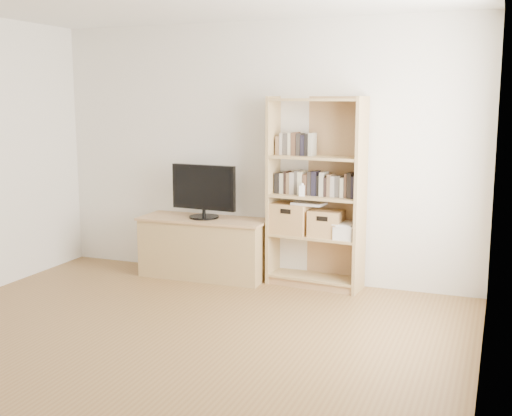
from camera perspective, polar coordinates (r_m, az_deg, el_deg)
The scene contains 13 objects.
floor at distance 4.66m, azimuth -10.93°, elevation -13.66°, with size 4.50×5.00×0.01m, color brown.
back_wall at distance 6.55m, azimuth 0.38°, elevation 5.01°, with size 4.50×0.02×2.60m, color white.
right_wall at distance 3.65m, azimuth 19.86°, elevation 0.69°, with size 0.02×5.00×2.60m, color white.
tv_stand at distance 6.70m, azimuth -4.60°, elevation -3.61°, with size 1.30×0.49×0.60m, color tan.
bookshelf at distance 6.24m, azimuth 5.33°, elevation 1.30°, with size 0.93×0.33×1.86m, color tan.
television at distance 6.58m, azimuth -4.68°, elevation 1.52°, with size 0.71×0.05×0.56m, color black.
books_row_mid at distance 6.25m, azimuth 5.41°, elevation 2.09°, with size 0.78×0.15×0.21m, color black.
books_row_upper at distance 6.29m, azimuth 3.70°, elevation 5.54°, with size 0.35×0.13×0.18m, color black.
baby_monitor at distance 6.18m, azimuth 4.10°, elevation 1.54°, with size 0.05×0.03×0.10m, color white.
basket_left at distance 6.37m, azimuth 3.20°, elevation -0.89°, with size 0.36×0.30×0.30m, color tan.
basket_right at distance 6.24m, azimuth 6.25°, elevation -1.37°, with size 0.31×0.25×0.25m, color tan.
laptop at distance 6.26m, azimuth 4.74°, elevation 0.41°, with size 0.30×0.21×0.02m, color white.
magazine_stack at distance 6.19m, azimuth 8.03°, elevation -2.11°, with size 0.19×0.27×0.12m, color silver.
Camera 1 is at (2.32, -3.61, 1.83)m, focal length 45.00 mm.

